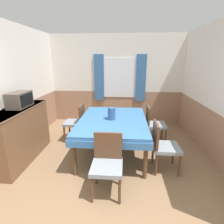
% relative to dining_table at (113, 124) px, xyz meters
% --- Properties ---
extents(ground_plane, '(16.00, 16.00, 0.00)m').
position_rel_dining_table_xyz_m(ground_plane, '(-0.03, -1.71, -0.64)').
color(ground_plane, '#846647').
extents(wall_back, '(4.29, 0.09, 2.60)m').
position_rel_dining_table_xyz_m(wall_back, '(-0.03, 1.99, 0.66)').
color(wall_back, white).
rests_on(wall_back, ground_plane).
extents(wall_left, '(0.05, 4.08, 2.60)m').
position_rel_dining_table_xyz_m(wall_left, '(-2.00, 0.13, 0.66)').
color(wall_left, white).
rests_on(wall_left, ground_plane).
extents(wall_right, '(0.05, 4.08, 2.60)m').
position_rel_dining_table_xyz_m(wall_right, '(1.94, 0.13, 0.66)').
color(wall_right, white).
rests_on(wall_right, ground_plane).
extents(dining_table, '(1.36, 1.81, 0.74)m').
position_rel_dining_table_xyz_m(dining_table, '(0.00, 0.00, 0.00)').
color(dining_table, '#386BA8').
rests_on(dining_table, ground_plane).
extents(chair_right_near, '(0.44, 0.44, 0.88)m').
position_rel_dining_table_xyz_m(chair_right_near, '(0.90, -0.54, -0.16)').
color(chair_right_near, brown).
rests_on(chair_right_near, ground_plane).
extents(chair_head_near, '(0.44, 0.44, 0.88)m').
position_rel_dining_table_xyz_m(chair_head_near, '(0.00, -1.13, -0.16)').
color(chair_head_near, brown).
rests_on(chair_head_near, ground_plane).
extents(chair_left_far, '(0.44, 0.44, 0.88)m').
position_rel_dining_table_xyz_m(chair_left_far, '(-0.90, 0.54, -0.16)').
color(chair_left_far, brown).
rests_on(chair_left_far, ground_plane).
extents(chair_right_far, '(0.44, 0.44, 0.88)m').
position_rel_dining_table_xyz_m(chair_right_far, '(0.90, 0.54, -0.16)').
color(chair_right_far, brown).
rests_on(chair_right_far, ground_plane).
extents(sideboard, '(0.46, 1.48, 1.03)m').
position_rel_dining_table_xyz_m(sideboard, '(-1.74, -0.39, -0.12)').
color(sideboard, brown).
rests_on(sideboard, ground_plane).
extents(tv, '(0.29, 0.49, 0.28)m').
position_rel_dining_table_xyz_m(tv, '(-1.73, -0.27, 0.53)').
color(tv, '#51473D').
rests_on(tv, sideboard).
extents(vase, '(0.15, 0.15, 0.24)m').
position_rel_dining_table_xyz_m(vase, '(-0.02, -0.01, 0.22)').
color(vase, '#335684').
rests_on(vase, dining_table).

